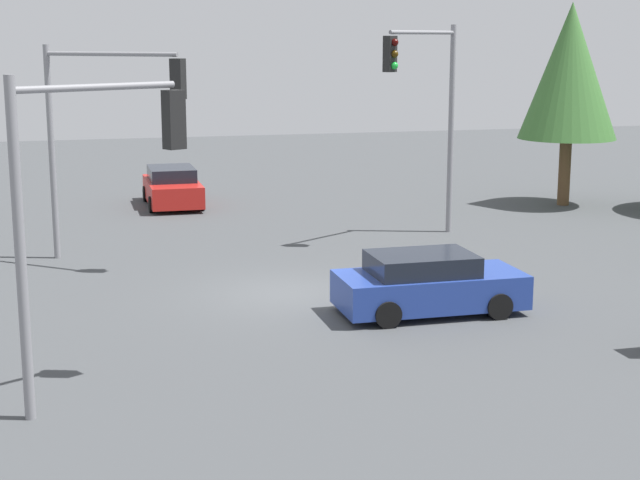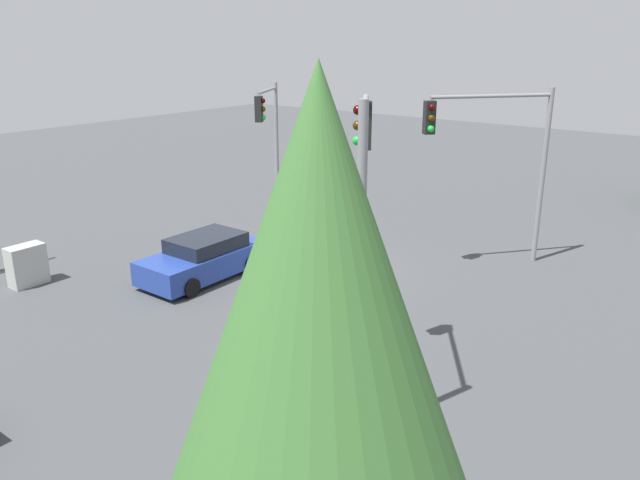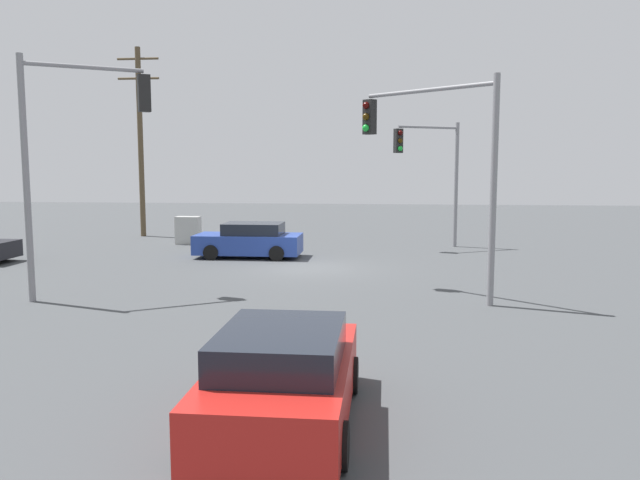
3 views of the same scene
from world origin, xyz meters
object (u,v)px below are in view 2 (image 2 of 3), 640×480
at_px(traffic_signal_aux, 270,126).
at_px(electrical_cabinet, 27,265).
at_px(traffic_signal_main, 362,203).
at_px(traffic_signal_cross, 498,146).
at_px(sedan_blue, 203,258).

distance_m(traffic_signal_aux, electrical_cabinet, 11.93).
relative_size(traffic_signal_main, electrical_cabinet, 5.03).
height_order(traffic_signal_aux, electrical_cabinet, traffic_signal_aux).
xyz_separation_m(traffic_signal_main, traffic_signal_cross, (10.00, 1.23, -0.30)).
relative_size(sedan_blue, traffic_signal_cross, 0.70).
bearing_deg(traffic_signal_main, sedan_blue, 36.97).
bearing_deg(sedan_blue, traffic_signal_cross, -135.43).
bearing_deg(traffic_signal_main, electrical_cabinet, 61.16).
xyz_separation_m(sedan_blue, traffic_signal_main, (-3.08, -8.26, 3.83)).
height_order(traffic_signal_cross, electrical_cabinet, traffic_signal_cross).
height_order(traffic_signal_main, electrical_cabinet, traffic_signal_main).
distance_m(sedan_blue, traffic_signal_main, 9.61).
bearing_deg(traffic_signal_cross, sedan_blue, -6.12).
height_order(traffic_signal_cross, traffic_signal_aux, traffic_signal_cross).
height_order(traffic_signal_main, traffic_signal_cross, traffic_signal_main).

